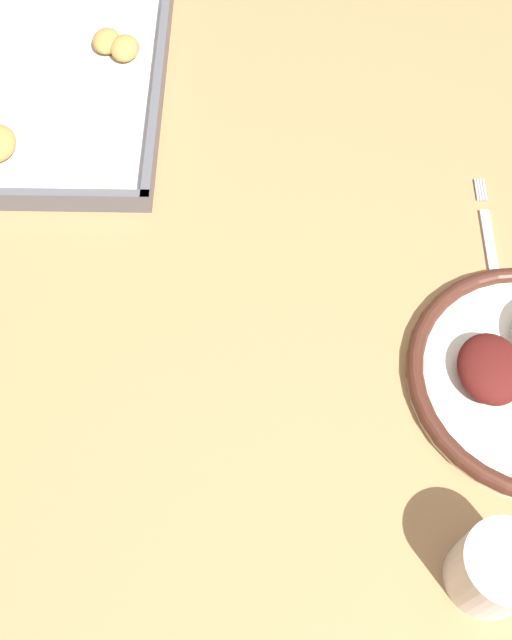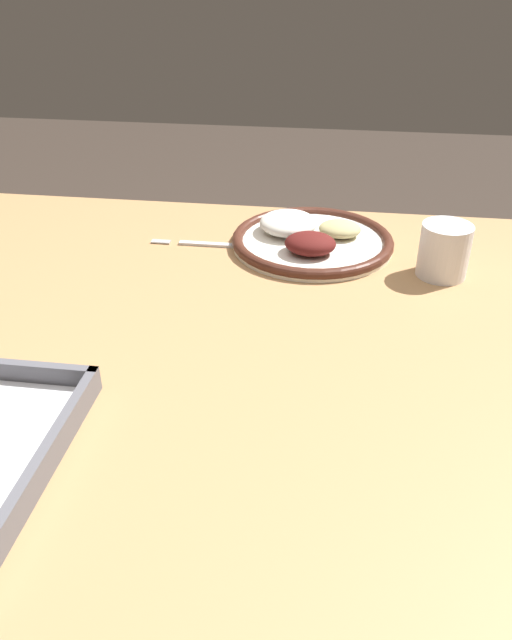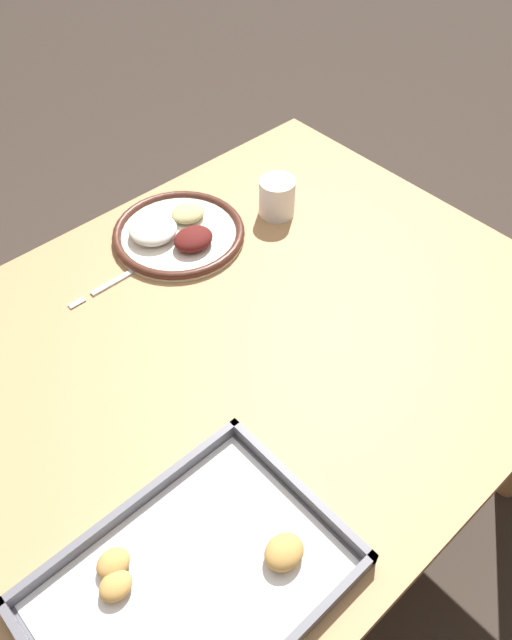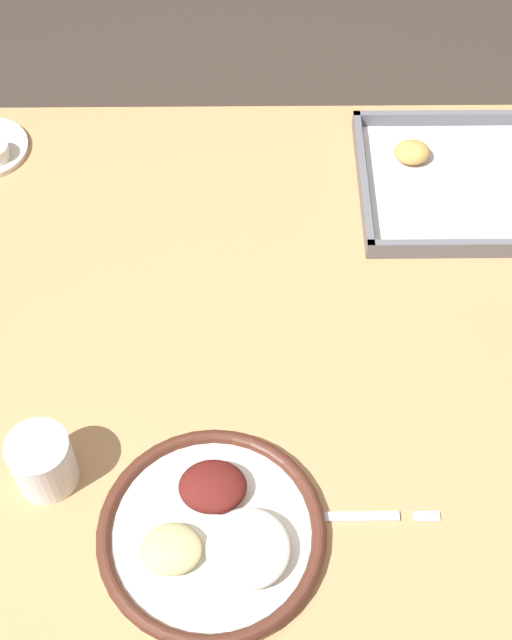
# 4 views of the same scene
# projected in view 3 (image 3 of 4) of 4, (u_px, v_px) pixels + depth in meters

# --- Properties ---
(ground_plane) EXTENTS (8.00, 8.00, 0.00)m
(ground_plane) POSITION_uv_depth(u_px,v_px,m) (249.00, 506.00, 1.74)
(ground_plane) COLOR #382D26
(dining_table) EXTENTS (1.25, 1.00, 0.73)m
(dining_table) POSITION_uv_depth(u_px,v_px,m) (247.00, 366.00, 1.26)
(dining_table) COLOR #AD7F51
(dining_table) RESTS_ON ground_plane
(dinner_plate) EXTENTS (0.29, 0.29, 0.05)m
(dinner_plate) POSITION_uv_depth(u_px,v_px,m) (177.00, 233.00, 1.38)
(dinner_plate) COLOR white
(dinner_plate) RESTS_ON dining_table
(fork) EXTENTS (0.22, 0.01, 0.00)m
(fork) POSITION_uv_depth(u_px,v_px,m) (120.00, 278.00, 1.30)
(fork) COLOR silver
(fork) RESTS_ON dining_table
(baking_tray) EXTENTS (0.43, 0.31, 0.04)m
(baking_tray) POSITION_uv_depth(u_px,v_px,m) (193.00, 582.00, 0.88)
(baking_tray) COLOR #595960
(baking_tray) RESTS_ON dining_table
(drinking_cup) EXTENTS (0.08, 0.08, 0.09)m
(drinking_cup) POSITION_uv_depth(u_px,v_px,m) (277.00, 197.00, 1.41)
(drinking_cup) COLOR white
(drinking_cup) RESTS_ON dining_table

